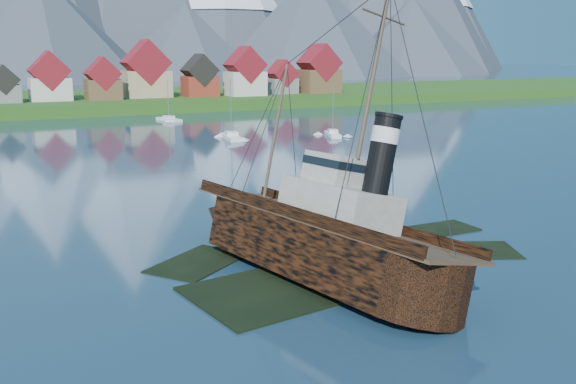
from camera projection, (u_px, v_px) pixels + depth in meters
name	position (u px, v px, depth m)	size (l,w,h in m)	color
ground	(334.00, 268.00, 49.77)	(1400.00, 1400.00, 0.00)	#1A3449
shoal	(339.00, 261.00, 52.50)	(31.71, 21.24, 1.14)	black
shore_bank	(52.00, 107.00, 198.04)	(600.00, 80.00, 3.20)	#254413
seawall	(71.00, 118.00, 164.90)	(600.00, 2.50, 2.00)	#3F3D38
tugboat_wreck	(304.00, 234.00, 48.67)	(6.70, 28.87, 22.88)	black
sailboat_d	(333.00, 135.00, 128.43)	(4.72, 8.37, 11.14)	white
sailboat_e	(169.00, 120.00, 157.11)	(4.30, 9.43, 10.62)	white
sailboat_f	(231.00, 138.00, 124.08)	(4.01, 10.06, 11.94)	white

